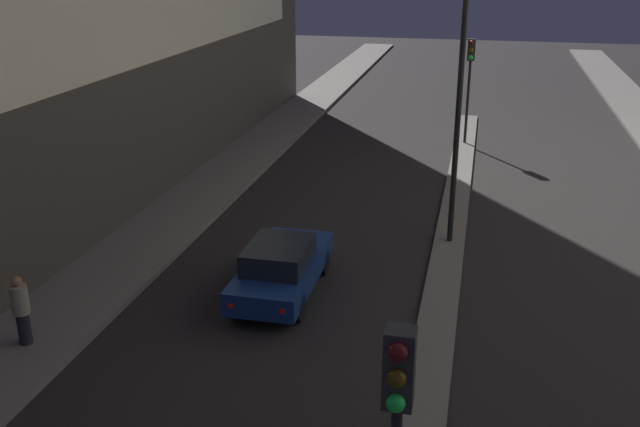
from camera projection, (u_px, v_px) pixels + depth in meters
median_strip at (451, 230)px, 21.73m from camera, size 0.89×32.04×0.11m
traffic_light_mid at (470, 67)px, 30.11m from camera, size 0.32×0.42×4.46m
street_lamp at (464, 30)px, 18.75m from camera, size 0.57×0.57×8.54m
car_left_lane at (281, 267)px, 17.63m from camera, size 1.70×4.22×1.44m
pedestrian_on_left_sidewalk at (21, 309)px, 15.07m from camera, size 0.37×0.37×1.58m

